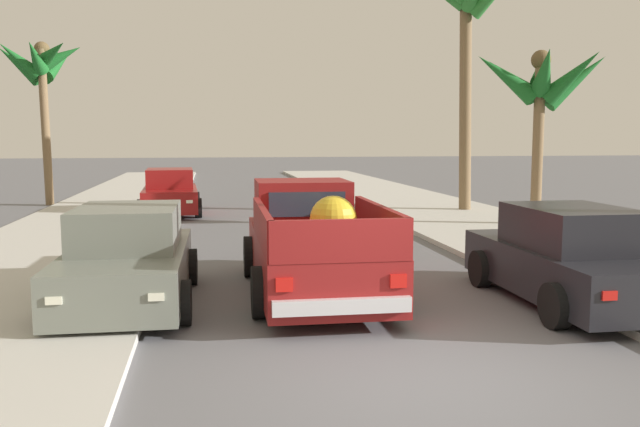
{
  "coord_description": "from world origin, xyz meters",
  "views": [
    {
      "loc": [
        -2.24,
        -6.65,
        2.61
      ],
      "look_at": [
        -0.21,
        5.39,
        1.2
      ],
      "focal_mm": 37.22,
      "sensor_mm": 36.0,
      "label": 1
    }
  ],
  "objects_px": {
    "car_left_near": "(569,259)",
    "palm_tree_right_back": "(467,13)",
    "car_left_mid": "(128,259)",
    "palm_tree_left_mid": "(42,68)",
    "palm_tree_right_fore": "(541,82)",
    "car_right_near": "(170,193)",
    "pickup_truck": "(312,245)"
  },
  "relations": [
    {
      "from": "car_left_near",
      "to": "palm_tree_right_back",
      "type": "relative_size",
      "value": 0.51
    },
    {
      "from": "car_left_mid",
      "to": "palm_tree_right_back",
      "type": "bearing_deg",
      "value": 48.55
    },
    {
      "from": "car_left_near",
      "to": "palm_tree_right_back",
      "type": "bearing_deg",
      "value": 75.77
    },
    {
      "from": "car_left_mid",
      "to": "palm_tree_left_mid",
      "type": "height_order",
      "value": "palm_tree_left_mid"
    },
    {
      "from": "car_left_mid",
      "to": "palm_tree_right_back",
      "type": "relative_size",
      "value": 0.51
    },
    {
      "from": "palm_tree_right_fore",
      "to": "palm_tree_right_back",
      "type": "relative_size",
      "value": 0.62
    },
    {
      "from": "car_right_near",
      "to": "pickup_truck",
      "type": "bearing_deg",
      "value": -75.91
    },
    {
      "from": "car_left_near",
      "to": "car_left_mid",
      "type": "distance_m",
      "value": 6.91
    },
    {
      "from": "car_right_near",
      "to": "palm_tree_right_fore",
      "type": "relative_size",
      "value": 0.84
    },
    {
      "from": "pickup_truck",
      "to": "car_left_near",
      "type": "relative_size",
      "value": 1.23
    },
    {
      "from": "car_left_mid",
      "to": "palm_tree_left_mid",
      "type": "distance_m",
      "value": 17.6
    },
    {
      "from": "pickup_truck",
      "to": "car_right_near",
      "type": "bearing_deg",
      "value": 104.09
    },
    {
      "from": "pickup_truck",
      "to": "car_left_mid",
      "type": "relative_size",
      "value": 1.22
    },
    {
      "from": "pickup_truck",
      "to": "palm_tree_right_back",
      "type": "relative_size",
      "value": 0.63
    },
    {
      "from": "car_left_near",
      "to": "palm_tree_right_back",
      "type": "xyz_separation_m",
      "value": [
        3.14,
        12.36,
        6.07
      ]
    },
    {
      "from": "car_left_mid",
      "to": "palm_tree_left_mid",
      "type": "xyz_separation_m",
      "value": [
        -4.86,
        16.31,
        4.49
      ]
    },
    {
      "from": "car_left_near",
      "to": "palm_tree_right_fore",
      "type": "height_order",
      "value": "palm_tree_right_fore"
    },
    {
      "from": "car_left_near",
      "to": "palm_tree_left_mid",
      "type": "relative_size",
      "value": 0.68
    },
    {
      "from": "palm_tree_left_mid",
      "to": "palm_tree_right_back",
      "type": "xyz_separation_m",
      "value": [
        14.82,
        -5.03,
        1.58
      ]
    },
    {
      "from": "pickup_truck",
      "to": "car_left_near",
      "type": "xyz_separation_m",
      "value": [
        3.84,
        -1.55,
        -0.08
      ]
    },
    {
      "from": "pickup_truck",
      "to": "palm_tree_right_back",
      "type": "bearing_deg",
      "value": 57.19
    },
    {
      "from": "car_right_near",
      "to": "palm_tree_right_back",
      "type": "xyz_separation_m",
      "value": [
        10.0,
        -1.24,
        6.07
      ]
    },
    {
      "from": "palm_tree_right_fore",
      "to": "palm_tree_right_back",
      "type": "distance_m",
      "value": 4.83
    },
    {
      "from": "car_left_near",
      "to": "car_left_mid",
      "type": "xyz_separation_m",
      "value": [
        -6.82,
        1.09,
        0.0
      ]
    },
    {
      "from": "car_left_near",
      "to": "palm_tree_right_fore",
      "type": "relative_size",
      "value": 0.83
    },
    {
      "from": "car_left_near",
      "to": "car_right_near",
      "type": "distance_m",
      "value": 15.24
    },
    {
      "from": "car_left_mid",
      "to": "palm_tree_left_mid",
      "type": "bearing_deg",
      "value": 106.61
    },
    {
      "from": "pickup_truck",
      "to": "palm_tree_right_fore",
      "type": "relative_size",
      "value": 1.02
    },
    {
      "from": "pickup_truck",
      "to": "palm_tree_left_mid",
      "type": "distance_m",
      "value": 18.23
    },
    {
      "from": "pickup_truck",
      "to": "car_left_mid",
      "type": "xyz_separation_m",
      "value": [
        -2.99,
        -0.46,
        -0.08
      ]
    },
    {
      "from": "car_right_near",
      "to": "car_left_near",
      "type": "bearing_deg",
      "value": -63.23
    },
    {
      "from": "palm_tree_right_fore",
      "to": "palm_tree_left_mid",
      "type": "relative_size",
      "value": 0.82
    }
  ]
}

